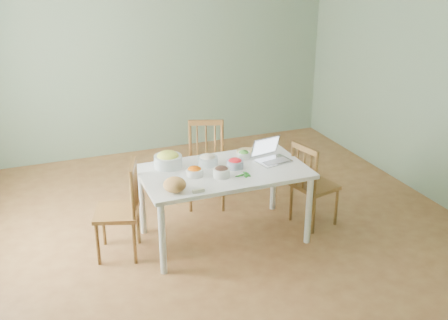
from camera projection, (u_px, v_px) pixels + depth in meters
name	position (u px, v px, depth m)	size (l,w,h in m)	color
floor	(221.00, 229.00, 5.50)	(5.00, 5.00, 0.00)	brown
wall_back	(154.00, 54.00, 7.14)	(5.00, 0.00, 2.70)	slate
wall_front	(389.00, 227.00, 2.84)	(5.00, 0.00, 2.70)	slate
wall_right	(434.00, 80.00, 5.83)	(0.00, 5.00, 2.70)	slate
dining_table	(224.00, 204.00, 5.22)	(1.58, 0.89, 0.74)	white
chair_far	(206.00, 166.00, 5.85)	(0.42, 0.40, 0.94)	#482B15
chair_left	(116.00, 210.00, 4.90)	(0.41, 0.39, 0.93)	#482B15
chair_right	(315.00, 184.00, 5.47)	(0.40, 0.38, 0.90)	#482B15
bread_boule	(175.00, 185.00, 4.61)	(0.20, 0.20, 0.13)	#C47F3E
butter_stick	(198.00, 191.00, 4.61)	(0.11, 0.03, 0.03)	#F9F5CC
bowl_squash	(168.00, 159.00, 5.11)	(0.27, 0.27, 0.16)	#D5BD56
bowl_carrot	(195.00, 171.00, 4.93)	(0.16, 0.16, 0.09)	#D26D00
bowl_onion	(208.00, 160.00, 5.17)	(0.20, 0.20, 0.11)	beige
bowl_mushroom	(221.00, 172.00, 4.91)	(0.16, 0.16, 0.10)	black
bowl_redpep	(235.00, 163.00, 5.10)	(0.16, 0.16, 0.10)	#AF000A
bowl_broccoli	(244.00, 154.00, 5.34)	(0.13, 0.13, 0.08)	#2D5C1D
flatbread	(247.00, 152.00, 5.48)	(0.21, 0.21, 0.02)	tan
basil_bunch	(242.00, 175.00, 4.95)	(0.18, 0.18, 0.02)	#1F6921
laptop	(274.00, 151.00, 5.22)	(0.32, 0.29, 0.22)	silver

